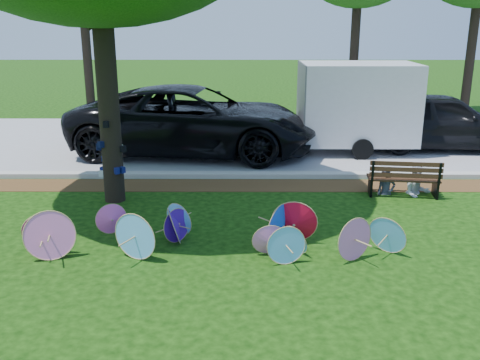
# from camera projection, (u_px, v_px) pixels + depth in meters

# --- Properties ---
(ground) EXTENTS (90.00, 90.00, 0.00)m
(ground) POSITION_uv_depth(u_px,v_px,m) (208.00, 270.00, 8.52)
(ground) COLOR black
(ground) RESTS_ON ground
(mulch_strip) EXTENTS (90.00, 1.00, 0.01)m
(mulch_strip) POSITION_uv_depth(u_px,v_px,m) (220.00, 185.00, 12.82)
(mulch_strip) COLOR #472D16
(mulch_strip) RESTS_ON ground
(curb) EXTENTS (90.00, 0.30, 0.12)m
(curb) POSITION_uv_depth(u_px,v_px,m) (221.00, 175.00, 13.48)
(curb) COLOR #B7B5AD
(curb) RESTS_ON ground
(street) EXTENTS (90.00, 8.00, 0.01)m
(street) POSITION_uv_depth(u_px,v_px,m) (225.00, 141.00, 17.46)
(street) COLOR gray
(street) RESTS_ON ground
(parasol_pile) EXTENTS (6.56, 1.53, 0.86)m
(parasol_pile) POSITION_uv_depth(u_px,v_px,m) (208.00, 231.00, 9.14)
(parasol_pile) COLOR pink
(parasol_pile) RESTS_ON ground
(black_van) EXTENTS (7.45, 4.08, 1.98)m
(black_van) POSITION_uv_depth(u_px,v_px,m) (194.00, 120.00, 15.61)
(black_van) COLOR black
(black_van) RESTS_ON ground
(dark_pickup) EXTENTS (5.21, 2.31, 1.74)m
(dark_pickup) POSITION_uv_depth(u_px,v_px,m) (441.00, 121.00, 16.18)
(dark_pickup) COLOR black
(dark_pickup) RESTS_ON ground
(cargo_trailer) EXTENTS (3.30, 2.09, 2.91)m
(cargo_trailer) POSITION_uv_depth(u_px,v_px,m) (357.00, 103.00, 15.77)
(cargo_trailer) COLOR silver
(cargo_trailer) RESTS_ON ground
(park_bench) EXTENTS (1.67, 0.80, 0.84)m
(park_bench) POSITION_uv_depth(u_px,v_px,m) (403.00, 177.00, 12.03)
(park_bench) COLOR black
(park_bench) RESTS_ON ground
(person_left) EXTENTS (0.49, 0.36, 1.22)m
(person_left) POSITION_uv_depth(u_px,v_px,m) (388.00, 168.00, 12.02)
(person_left) COLOR #3C4052
(person_left) RESTS_ON ground
(person_right) EXTENTS (0.69, 0.56, 1.32)m
(person_right) POSITION_uv_depth(u_px,v_px,m) (419.00, 166.00, 12.01)
(person_right) COLOR silver
(person_right) RESTS_ON ground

